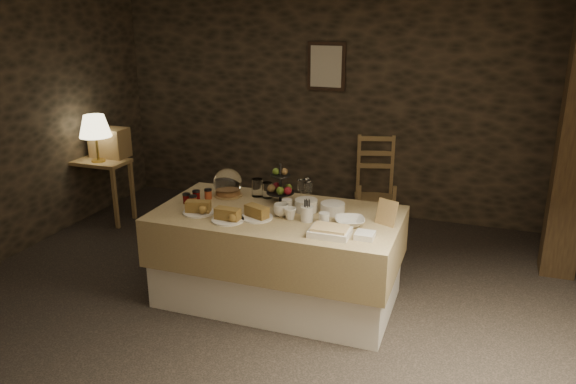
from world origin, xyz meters
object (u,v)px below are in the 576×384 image
(console_table, at_px, (99,171))
(fruit_stand, at_px, (281,188))
(chair, at_px, (377,183))
(table_lamp, at_px, (95,127))
(wine_rack, at_px, (110,142))
(buffet_table, at_px, (278,250))

(console_table, height_order, fruit_stand, fruit_stand)
(chair, bearing_deg, table_lamp, -173.99)
(console_table, xyz_separation_m, table_lamp, (0.05, -0.05, 0.53))
(fruit_stand, bearing_deg, wine_rack, 157.91)
(console_table, bearing_deg, fruit_stand, -18.12)
(table_lamp, bearing_deg, fruit_stand, -17.42)
(console_table, height_order, chair, chair)
(console_table, relative_size, chair, 0.96)
(wine_rack, relative_size, fruit_stand, 1.22)
(chair, bearing_deg, console_table, -175.14)
(console_table, distance_m, table_lamp, 0.54)
(table_lamp, xyz_separation_m, chair, (2.98, 1.18, -0.70))
(console_table, bearing_deg, wine_rack, 74.48)
(buffet_table, distance_m, fruit_stand, 0.54)
(table_lamp, relative_size, fruit_stand, 1.55)
(buffet_table, relative_size, table_lamp, 3.78)
(fruit_stand, bearing_deg, console_table, 161.88)
(chair, bearing_deg, fruit_stand, -119.40)
(console_table, relative_size, wine_rack, 1.75)
(buffet_table, height_order, table_lamp, table_lamp)
(chair, height_order, fruit_stand, fruit_stand)
(wine_rack, distance_m, fruit_stand, 2.70)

